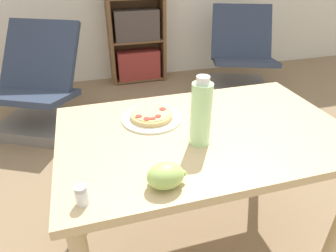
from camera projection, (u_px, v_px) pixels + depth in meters
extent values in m
plane|color=#897051|center=(194.00, 240.00, 1.66)|extent=(14.00, 14.00, 0.00)
cube|color=#D1B27F|center=(203.00, 133.00, 1.27)|extent=(1.21, 0.77, 0.03)
cylinder|color=#D1B27F|center=(81.00, 176.00, 1.59)|extent=(0.06, 0.06, 0.70)
cylinder|color=#D1B27F|center=(262.00, 144.00, 1.86)|extent=(0.06, 0.06, 0.70)
cylinder|color=white|center=(152.00, 118.00, 1.34)|extent=(0.27, 0.27, 0.01)
cylinder|color=#DBB26B|center=(152.00, 115.00, 1.34)|extent=(0.19, 0.19, 0.02)
cylinder|color=#EACC7A|center=(152.00, 113.00, 1.33)|extent=(0.16, 0.16, 0.00)
cylinder|color=#A83328|center=(153.00, 118.00, 1.28)|extent=(0.02, 0.02, 0.00)
cylinder|color=#A83328|center=(163.00, 109.00, 1.36)|extent=(0.03, 0.03, 0.00)
cylinder|color=#A83328|center=(139.00, 116.00, 1.30)|extent=(0.03, 0.03, 0.00)
cylinder|color=#A83328|center=(158.00, 116.00, 1.30)|extent=(0.03, 0.03, 0.00)
cylinder|color=#A83328|center=(147.00, 119.00, 1.28)|extent=(0.03, 0.03, 0.00)
ellipsoid|color=#A8CC66|center=(165.00, 176.00, 0.94)|extent=(0.12, 0.09, 0.08)
sphere|color=#A8CC66|center=(159.00, 177.00, 0.92)|extent=(0.03, 0.03, 0.03)
sphere|color=#A8CC66|center=(177.00, 174.00, 0.98)|extent=(0.02, 0.02, 0.02)
sphere|color=#A8CC66|center=(177.00, 181.00, 0.95)|extent=(0.03, 0.03, 0.03)
sphere|color=#A8CC66|center=(163.00, 167.00, 0.97)|extent=(0.02, 0.02, 0.02)
sphere|color=#A8CC66|center=(170.00, 173.00, 0.97)|extent=(0.02, 0.02, 0.02)
sphere|color=#A8CC66|center=(152.00, 178.00, 0.96)|extent=(0.03, 0.03, 0.03)
sphere|color=#A8CC66|center=(161.00, 179.00, 0.95)|extent=(0.03, 0.03, 0.03)
sphere|color=#A8CC66|center=(164.00, 169.00, 0.99)|extent=(0.02, 0.02, 0.02)
sphere|color=#A8CC66|center=(183.00, 173.00, 0.97)|extent=(0.02, 0.02, 0.02)
cylinder|color=#B7EAA3|center=(201.00, 115.00, 1.12)|extent=(0.08, 0.08, 0.25)
cylinder|color=white|center=(203.00, 80.00, 1.05)|extent=(0.05, 0.05, 0.03)
cylinder|color=white|center=(82.00, 197.00, 0.88)|extent=(0.04, 0.04, 0.05)
cylinder|color=#B7B7BC|center=(80.00, 188.00, 0.87)|extent=(0.04, 0.04, 0.01)
cube|color=slate|center=(39.00, 124.00, 2.68)|extent=(0.78, 0.76, 0.10)
cube|color=#2D384C|center=(31.00, 95.00, 2.46)|extent=(0.81, 0.74, 0.14)
cube|color=#2D384C|center=(40.00, 56.00, 2.59)|extent=(0.77, 0.66, 0.55)
cube|color=slate|center=(238.00, 86.00, 3.44)|extent=(0.76, 0.73, 0.10)
cube|color=#2D384C|center=(245.00, 62.00, 3.22)|extent=(0.79, 0.70, 0.14)
cube|color=#2D384C|center=(241.00, 32.00, 3.35)|extent=(0.76, 0.62, 0.55)
cube|color=brown|center=(109.00, 21.00, 3.32)|extent=(0.04, 0.27, 1.43)
cube|color=brown|center=(162.00, 18.00, 3.46)|extent=(0.04, 0.27, 1.43)
cube|color=brown|center=(134.00, 18.00, 3.49)|extent=(0.65, 0.01, 1.43)
cube|color=brown|center=(139.00, 78.00, 3.74)|extent=(0.58, 0.25, 0.02)
cube|color=#99332D|center=(138.00, 65.00, 3.63)|extent=(0.51, 0.19, 0.33)
cube|color=brown|center=(137.00, 40.00, 3.51)|extent=(0.58, 0.25, 0.02)
cube|color=#4C423D|center=(136.00, 25.00, 3.40)|extent=(0.51, 0.19, 0.33)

